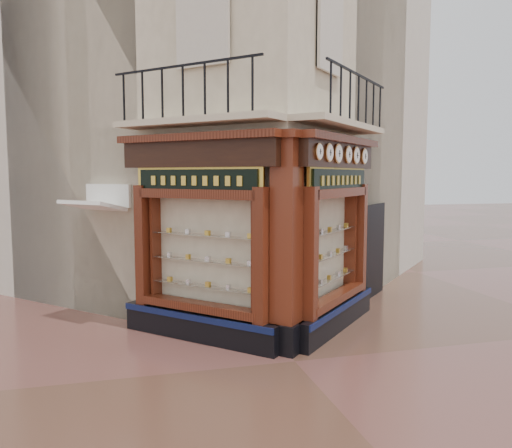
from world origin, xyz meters
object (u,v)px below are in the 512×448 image
object	(u,v)px
clock_b	(329,153)
clock_d	(348,155)
clock_c	(338,154)
clock_e	(356,155)
clock_a	(319,152)
corner_pilaster	(286,246)
clock_f	(364,156)
awning	(96,323)
signboard_right	(340,180)
signboard_left	(196,181)

from	to	relation	value
clock_b	clock_d	world-z (taller)	clock_d
clock_c	clock_e	size ratio (longest dim) A/B	1.03
clock_a	clock_e	distance (m)	1.99
corner_pilaster	clock_c	world-z (taller)	corner_pilaster
clock_e	clock_f	size ratio (longest dim) A/B	1.04
awning	signboard_right	xyz separation A→B (m)	(4.91, -1.73, 3.10)
corner_pilaster	clock_d	world-z (taller)	corner_pilaster
corner_pilaster	clock_f	distance (m)	3.41
corner_pilaster	signboard_left	size ratio (longest dim) A/B	1.89
clock_b	clock_e	xyz separation A→B (m)	(1.07, 1.07, 0.00)
corner_pilaster	clock_b	xyz separation A→B (m)	(0.93, 0.32, 1.67)
corner_pilaster	clock_e	size ratio (longest dim) A/B	10.71
clock_b	signboard_right	bearing A→B (deg)	7.26
clock_b	signboard_right	xyz separation A→B (m)	(0.54, 0.69, -0.52)
clock_a	corner_pilaster	bearing A→B (deg)	133.49
clock_b	clock_d	xyz separation A→B (m)	(0.73, 0.73, 0.00)
clock_d	signboard_left	bearing A→B (deg)	135.67
clock_f	clock_b	bearing A→B (deg)	-180.00
clock_a	clock_c	xyz separation A→B (m)	(0.66, 0.66, -0.00)
clock_b	awning	size ratio (longest dim) A/B	0.27
awning	signboard_left	distance (m)	4.07
corner_pilaster	clock_e	world-z (taller)	corner_pilaster
clock_c	clock_f	bearing A→B (deg)	0.00
clock_f	signboard_left	xyz separation A→B (m)	(-3.84, -0.76, -0.52)
clock_c	signboard_left	xyz separation A→B (m)	(-2.71, 0.36, -0.52)
corner_pilaster	clock_d	size ratio (longest dim) A/B	11.05
corner_pilaster	clock_e	distance (m)	2.95
clock_c	clock_e	xyz separation A→B (m)	(0.74, 0.74, 0.00)
clock_d	clock_e	distance (m)	0.48
clock_a	clock_f	size ratio (longest dim) A/B	0.86
corner_pilaster	awning	size ratio (longest dim) A/B	3.04
clock_a	signboard_left	bearing A→B (deg)	108.34
clock_b	clock_e	distance (m)	1.51
clock_c	signboard_right	xyz separation A→B (m)	(0.21, 0.36, -0.52)
clock_f	clock_e	bearing A→B (deg)	-180.00
clock_e	awning	world-z (taller)	clock_e
clock_e	signboard_right	bearing A→B (deg)	170.30
clock_f	signboard_left	bearing A→B (deg)	146.23
clock_a	clock_f	distance (m)	2.53
awning	clock_b	bearing A→B (deg)	-163.95
signboard_right	clock_e	bearing A→B (deg)	-9.70
awning	signboard_right	world-z (taller)	signboard_right
clock_b	clock_c	xyz separation A→B (m)	(0.33, 0.33, -0.00)
clock_a	clock_e	world-z (taller)	clock_e
clock_f	signboard_right	bearing A→B (deg)	174.69
clock_c	signboard_right	world-z (taller)	clock_c
corner_pilaster	signboard_right	world-z (taller)	corner_pilaster
clock_b	clock_f	xyz separation A→B (m)	(1.45, 1.45, -0.00)
clock_e	clock_f	xyz separation A→B (m)	(0.38, 0.38, -0.00)
corner_pilaster	clock_e	bearing A→B (deg)	-10.10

